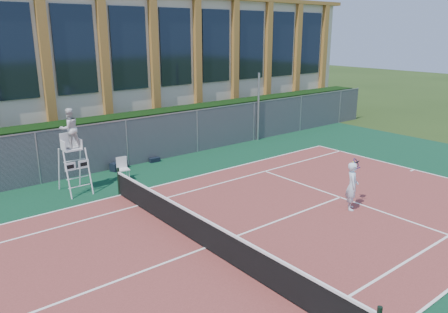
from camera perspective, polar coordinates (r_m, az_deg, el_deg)
ground at (r=13.07m, az=-2.44°, el=-11.94°), size 120.00×120.00×0.00m
apron at (r=13.80m, az=-4.95°, el=-10.37°), size 36.00×20.00×0.01m
tennis_court at (r=13.06m, az=-2.44°, el=-11.86°), size 23.77×10.97×0.02m
tennis_net at (r=12.83m, az=-2.47°, el=-9.83°), size 0.10×11.30×1.10m
fence at (r=20.00m, az=-17.67°, el=0.74°), size 40.00×0.06×2.20m
hedge at (r=21.09m, az=-18.88°, el=1.40°), size 40.00×1.40×2.20m
building at (r=28.17m, az=-25.25°, el=10.56°), size 45.00×10.60×8.22m
steel_pole at (r=25.16m, az=4.51°, el=6.45°), size 0.12×0.12×3.88m
umpire_chair at (r=17.68m, az=-19.50°, el=3.17°), size 0.94×1.45×3.37m
plastic_chair at (r=19.02m, az=-13.11°, el=-1.29°), size 0.52×0.52×0.98m
sports_bag_near at (r=20.56m, az=-13.60°, el=-1.17°), size 0.92×0.65×0.36m
sports_bag_far at (r=21.42m, az=-9.05°, el=-0.43°), size 0.53×0.25×0.21m
tennis_player at (r=16.01m, az=16.39°, el=-3.70°), size 1.02×0.81×1.74m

